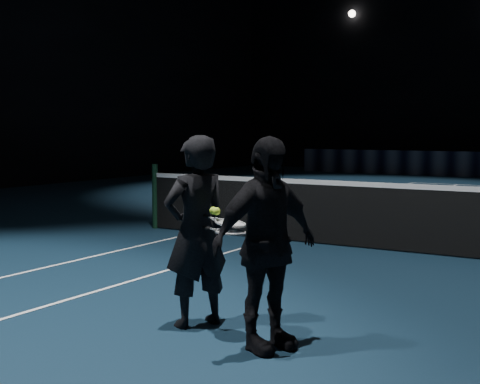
{
  "coord_description": "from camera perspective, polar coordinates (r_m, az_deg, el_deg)",
  "views": [
    {
      "loc": [
        0.73,
        -8.97,
        1.7
      ],
      "look_at": [
        -2.02,
        -4.43,
        1.2
      ],
      "focal_mm": 50.0,
      "sensor_mm": 36.0,
      "label": 1
    }
  ],
  "objects": [
    {
      "name": "player_b",
      "position": [
        5.11,
        2.21,
        -4.45
      ],
      "size": [
        0.73,
        1.04,
        1.64
      ],
      "primitive_type": "imported",
      "rotation": [
        0.0,
        0.0,
        1.18
      ],
      "color": "black",
      "rests_on": "floor"
    },
    {
      "name": "racket_lower",
      "position": [
        5.39,
        -0.78,
        -3.44
      ],
      "size": [
        0.71,
        0.4,
        0.03
      ],
      "primitive_type": null,
      "rotation": [
        0.0,
        0.0,
        -0.29
      ],
      "color": "black",
      "rests_on": "player_a"
    },
    {
      "name": "racket_upper",
      "position": [
        5.44,
        -0.82,
        -2.68
      ],
      "size": [
        0.71,
        0.36,
        0.1
      ],
      "primitive_type": null,
      "rotation": [
        0.0,
        0.1,
        -0.22
      ],
      "color": "black",
      "rests_on": "player_b"
    },
    {
      "name": "net_post_left",
      "position": [
        11.51,
        -7.26,
        -0.36
      ],
      "size": [
        0.1,
        0.1,
        1.1
      ],
      "primitive_type": "cylinder",
      "color": "black",
      "rests_on": "floor"
    },
    {
      "name": "tennis_balls",
      "position": [
        5.52,
        -2.09,
        -1.47
      ],
      "size": [
        0.12,
        0.1,
        0.12
      ],
      "primitive_type": null,
      "color": "#B8DA2E",
      "rests_on": "racket_upper"
    },
    {
      "name": "player_a",
      "position": [
        5.74,
        -3.77,
        -3.37
      ],
      "size": [
        0.61,
        0.71,
        1.64
      ],
      "primitive_type": "imported",
      "rotation": [
        0.0,
        0.0,
        -2.02
      ],
      "color": "black",
      "rests_on": "floor"
    }
  ]
}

